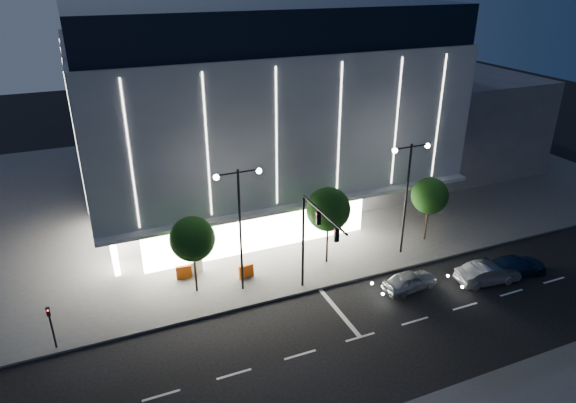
# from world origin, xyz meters

# --- Properties ---
(ground) EXTENTS (160.00, 160.00, 0.00)m
(ground) POSITION_xyz_m (0.00, 0.00, 0.00)
(ground) COLOR black
(ground) RESTS_ON ground
(sidewalk_museum) EXTENTS (70.00, 40.00, 0.15)m
(sidewalk_museum) POSITION_xyz_m (5.00, 24.00, 0.07)
(sidewalk_museum) COLOR #474747
(sidewalk_museum) RESTS_ON ground
(museum) EXTENTS (30.00, 25.80, 18.00)m
(museum) POSITION_xyz_m (2.98, 22.31, 9.27)
(museum) COLOR #4C4C51
(museum) RESTS_ON ground
(annex_building) EXTENTS (16.00, 20.00, 10.00)m
(annex_building) POSITION_xyz_m (26.00, 24.00, 5.00)
(annex_building) COLOR #4C4C51
(annex_building) RESTS_ON ground
(traffic_mast) EXTENTS (0.33, 5.89, 7.07)m
(traffic_mast) POSITION_xyz_m (1.00, 3.34, 5.03)
(traffic_mast) COLOR black
(traffic_mast) RESTS_ON ground
(street_lamp_west) EXTENTS (3.16, 0.36, 9.00)m
(street_lamp_west) POSITION_xyz_m (-3.00, 6.00, 5.96)
(street_lamp_west) COLOR black
(street_lamp_west) RESTS_ON ground
(street_lamp_east) EXTENTS (3.16, 0.36, 9.00)m
(street_lamp_east) POSITION_xyz_m (10.00, 6.00, 5.96)
(street_lamp_east) COLOR black
(street_lamp_east) RESTS_ON ground
(ped_signal_far) EXTENTS (0.22, 0.24, 3.00)m
(ped_signal_far) POSITION_xyz_m (-15.00, 4.50, 1.89)
(ped_signal_far) COLOR black
(ped_signal_far) RESTS_ON ground
(tree_left) EXTENTS (3.02, 3.02, 5.72)m
(tree_left) POSITION_xyz_m (-5.97, 7.02, 4.03)
(tree_left) COLOR black
(tree_left) RESTS_ON ground
(tree_mid) EXTENTS (3.25, 3.25, 6.15)m
(tree_mid) POSITION_xyz_m (4.03, 7.02, 4.33)
(tree_mid) COLOR black
(tree_mid) RESTS_ON ground
(tree_right) EXTENTS (2.91, 2.91, 5.51)m
(tree_right) POSITION_xyz_m (13.03, 7.02, 3.88)
(tree_right) COLOR black
(tree_right) RESTS_ON ground
(car_lead) EXTENTS (4.14, 1.93, 1.37)m
(car_lead) POSITION_xyz_m (7.74, 1.64, 0.68)
(car_lead) COLOR #B0B3B8
(car_lead) RESTS_ON ground
(car_second) EXTENTS (4.73, 2.10, 1.51)m
(car_second) POSITION_xyz_m (13.33, 0.22, 0.75)
(car_second) COLOR #96989D
(car_second) RESTS_ON ground
(car_third) EXTENTS (4.89, 2.46, 1.36)m
(car_third) POSITION_xyz_m (16.04, 0.31, 0.68)
(car_third) COLOR #122444
(car_third) RESTS_ON ground
(barrier_a) EXTENTS (1.12, 0.34, 1.00)m
(barrier_a) POSITION_xyz_m (-6.45, 8.91, 0.65)
(barrier_a) COLOR #C8430B
(barrier_a) RESTS_ON sidewalk_museum
(barrier_b) EXTENTS (1.12, 0.60, 1.00)m
(barrier_b) POSITION_xyz_m (-5.53, 9.25, 0.65)
(barrier_b) COLOR white
(barrier_b) RESTS_ON sidewalk_museum
(barrier_c) EXTENTS (1.12, 0.34, 1.00)m
(barrier_c) POSITION_xyz_m (-2.31, 7.31, 0.65)
(barrier_c) COLOR #F65C0D
(barrier_c) RESTS_ON sidewalk_museum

